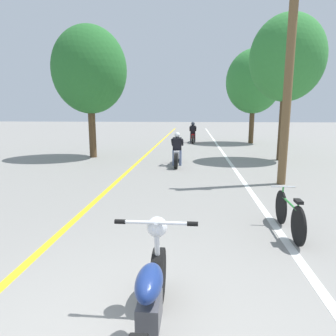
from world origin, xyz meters
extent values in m
cube|color=yellow|center=(-1.70, 12.32, 0.00)|extent=(0.14, 48.00, 0.01)
cube|color=white|center=(2.16, 12.32, 0.00)|extent=(0.14, 48.00, 0.01)
cylinder|color=brown|center=(3.22, 6.82, 3.06)|extent=(0.24, 0.24, 6.11)
cylinder|color=#513A23|center=(4.46, 11.41, 1.66)|extent=(0.32, 0.32, 3.32)
ellipsoid|color=#337F38|center=(4.46, 11.41, 4.29)|extent=(3.09, 2.78, 3.55)
cylinder|color=#513A23|center=(4.50, 18.61, 1.45)|extent=(0.32, 0.32, 2.91)
ellipsoid|color=#337F38|center=(4.50, 18.61, 4.04)|extent=(3.60, 3.24, 4.14)
cylinder|color=#513A23|center=(-4.05, 11.52, 1.44)|extent=(0.32, 0.32, 2.87)
ellipsoid|color=#286B2D|center=(-4.05, 11.52, 3.93)|extent=(3.33, 3.00, 3.83)
cylinder|color=black|center=(0.25, 1.00, 0.31)|extent=(0.12, 0.61, 0.61)
ellipsoid|color=navy|center=(0.25, 0.32, 0.64)|extent=(0.24, 0.55, 0.23)
cube|color=#4C4C51|center=(0.25, 0.32, 0.36)|extent=(0.20, 0.36, 0.24)
cylinder|color=silver|center=(0.25, 0.91, 0.65)|extent=(0.06, 0.23, 0.70)
cylinder|color=silver|center=(0.25, 0.82, 1.00)|extent=(0.74, 0.04, 0.04)
cylinder|color=black|center=(-0.13, 0.82, 1.00)|extent=(0.11, 0.05, 0.05)
cylinder|color=black|center=(0.62, 0.82, 1.00)|extent=(0.11, 0.05, 0.05)
sphere|color=silver|center=(0.25, 0.91, 0.92)|extent=(0.22, 0.22, 0.22)
cylinder|color=black|center=(-0.02, 10.38, 0.29)|extent=(0.12, 0.58, 0.58)
cylinder|color=black|center=(-0.02, 8.96, 0.29)|extent=(0.12, 0.58, 0.58)
cube|color=silver|center=(-0.02, 9.67, 0.47)|extent=(0.20, 0.91, 0.28)
cylinder|color=silver|center=(-0.02, 10.28, 0.93)|extent=(0.50, 0.03, 0.03)
cylinder|color=slate|center=(-0.15, 9.62, 0.31)|extent=(0.11, 0.11, 0.61)
cylinder|color=slate|center=(0.11, 9.62, 0.31)|extent=(0.11, 0.11, 0.61)
cube|color=black|center=(-0.02, 9.65, 0.86)|extent=(0.34, 0.27, 0.52)
cylinder|color=black|center=(-0.22, 9.81, 0.91)|extent=(0.08, 0.41, 0.32)
cylinder|color=black|center=(0.18, 9.81, 0.91)|extent=(0.08, 0.41, 0.32)
sphere|color=white|center=(-0.02, 9.69, 1.21)|extent=(0.21, 0.21, 0.21)
cylinder|color=black|center=(0.58, 19.35, 0.28)|extent=(0.12, 0.57, 0.57)
cylinder|color=black|center=(0.58, 17.84, 0.28)|extent=(0.12, 0.57, 0.57)
cube|color=maroon|center=(0.58, 18.59, 0.46)|extent=(0.20, 0.96, 0.28)
cylinder|color=silver|center=(0.58, 19.25, 0.92)|extent=(0.50, 0.03, 0.03)
cylinder|color=#38383D|center=(0.45, 18.54, 0.30)|extent=(0.11, 0.11, 0.60)
cylinder|color=#38383D|center=(0.71, 18.54, 0.30)|extent=(0.11, 0.11, 0.60)
cube|color=black|center=(0.58, 18.57, 0.89)|extent=(0.34, 0.28, 0.59)
cylinder|color=black|center=(0.38, 18.73, 0.94)|extent=(0.08, 0.46, 0.36)
cylinder|color=black|center=(0.78, 18.73, 0.94)|extent=(0.08, 0.46, 0.36)
sphere|color=#2D333D|center=(0.58, 18.61, 1.29)|extent=(0.25, 0.25, 0.25)
cylinder|color=black|center=(2.30, 3.58, 0.32)|extent=(0.04, 0.64, 0.64)
cylinder|color=black|center=(2.30, 2.61, 0.32)|extent=(0.04, 0.64, 0.64)
cylinder|color=#2D8C38|center=(2.30, 3.09, 0.54)|extent=(0.04, 0.77, 0.04)
cylinder|color=#2D8C38|center=(2.30, 2.69, 0.51)|extent=(0.03, 0.03, 0.38)
cube|color=black|center=(2.30, 2.69, 0.70)|extent=(0.10, 0.20, 0.05)
cylinder|color=#2D8C38|center=(2.30, 3.53, 0.53)|extent=(0.03, 0.03, 0.41)
cylinder|color=silver|center=(2.30, 3.53, 0.73)|extent=(0.44, 0.03, 0.03)
camera|label=1|loc=(0.61, -2.04, 2.11)|focal=32.00mm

